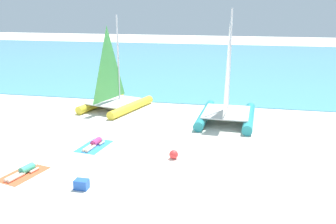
% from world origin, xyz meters
% --- Properties ---
extents(ground_plane, '(120.00, 120.00, 0.00)m').
position_xyz_m(ground_plane, '(0.00, 10.00, 0.00)').
color(ground_plane, silver).
extents(ocean_water, '(120.00, 40.00, 0.05)m').
position_xyz_m(ocean_water, '(0.00, 31.24, 0.03)').
color(ocean_water, '#4C9EB7').
rests_on(ocean_water, ground).
extents(sailboat_yellow, '(4.00, 5.13, 5.90)m').
position_xyz_m(sailboat_yellow, '(-4.37, 9.10, 0.88)').
color(sailboat_yellow, yellow).
rests_on(sailboat_yellow, ground).
extents(sailboat_teal, '(3.24, 4.93, 6.29)m').
position_xyz_m(sailboat_teal, '(2.82, 7.90, 0.94)').
color(sailboat_teal, teal).
rests_on(sailboat_teal, ground).
extents(towel_left, '(1.51, 2.10, 0.01)m').
position_xyz_m(towel_left, '(-4.60, -0.79, 0.01)').
color(towel_left, '#EA5933').
rests_on(towel_left, ground).
extents(sunbather_left, '(0.74, 1.56, 0.30)m').
position_xyz_m(sunbather_left, '(-4.59, -0.72, 0.13)').
color(sunbather_left, '#3FB28C').
rests_on(sunbather_left, towel_left).
extents(towel_right, '(1.33, 2.02, 0.01)m').
position_xyz_m(towel_right, '(-3.07, 2.64, 0.01)').
color(towel_right, '#338CD8').
rests_on(towel_right, ground).
extents(sunbather_right, '(0.60, 1.57, 0.30)m').
position_xyz_m(sunbather_right, '(-3.06, 2.71, 0.13)').
color(sunbather_right, '#D83372').
rests_on(sunbather_right, towel_right).
extents(beach_ball, '(0.40, 0.40, 0.40)m').
position_xyz_m(beach_ball, '(0.91, 1.98, 0.20)').
color(beach_ball, red).
rests_on(beach_ball, ground).
extents(cooler_box, '(0.50, 0.36, 0.36)m').
position_xyz_m(cooler_box, '(-1.82, -1.44, 0.18)').
color(cooler_box, blue).
rests_on(cooler_box, ground).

